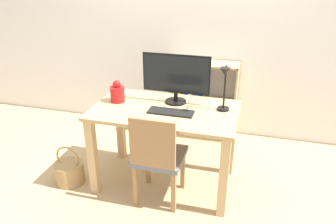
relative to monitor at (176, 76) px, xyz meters
The scene contains 10 objects.
ground_plane 1.00m from the monitor, 107.94° to the right, with size 10.00×10.00×0.00m, color tan.
wall_back 1.06m from the monitor, 93.01° to the left, with size 8.00×0.05×2.60m.
desk 0.42m from the monitor, 107.94° to the right, with size 1.22×0.71×0.74m.
monitor is the anchor object (origin of this frame).
keyboard 0.33m from the monitor, 85.76° to the right, with size 0.37×0.13×0.02m.
vase 0.54m from the monitor, 166.35° to the right, with size 0.13×0.13×0.20m.
desk_lamp 0.44m from the monitor, 14.91° to the right, with size 0.10×0.19×0.39m.
chair 0.69m from the monitor, 95.00° to the right, with size 0.40×0.40×0.83m.
bookshelf 1.01m from the monitor, 90.76° to the left, with size 0.74×0.28×0.88m.
basket 1.32m from the monitor, 155.81° to the right, with size 0.26×0.26×0.38m.
Camera 1 is at (0.69, -2.41, 1.86)m, focal length 35.00 mm.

